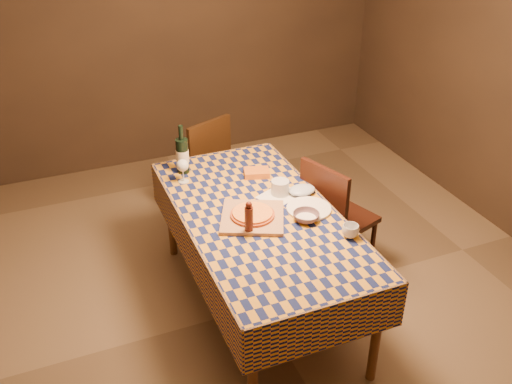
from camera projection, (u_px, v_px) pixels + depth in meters
room at (259, 129)px, 3.27m from camera, size 5.00×5.10×2.70m
dining_table at (259, 224)px, 3.61m from camera, size 0.94×1.84×0.77m
cutting_board at (253, 217)px, 3.51m from camera, size 0.50×0.50×0.02m
pizza at (252, 214)px, 3.50m from camera, size 0.30×0.30×0.03m
pepper_mill at (249, 219)px, 3.33m from camera, size 0.07×0.07×0.22m
bowl at (306, 217)px, 3.49m from camera, size 0.21×0.21×0.05m
wine_glass at (183, 166)px, 3.86m from camera, size 0.09×0.09×0.17m
wine_bottle at (182, 155)px, 3.98m from camera, size 0.12×0.12×0.36m
deli_tub at (280, 187)px, 3.75m from camera, size 0.14×0.14×0.10m
takeout_container at (257, 173)px, 3.98m from camera, size 0.20×0.17×0.04m
white_plate at (309, 209)px, 3.60m from camera, size 0.37×0.37×0.02m
tumbler at (350, 231)px, 3.33m from camera, size 0.10×0.10×0.08m
flour_patch at (279, 195)px, 3.76m from camera, size 0.32×0.29×0.00m
flour_bag at (302, 190)px, 3.77m from camera, size 0.23×0.20×0.05m
chair_far at (201, 163)px, 4.69m from camera, size 0.55×0.56×0.93m
chair_right at (333, 214)px, 4.02m from camera, size 0.54×0.54×0.93m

